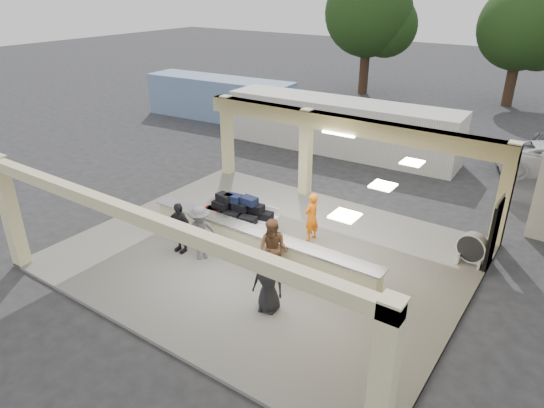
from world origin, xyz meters
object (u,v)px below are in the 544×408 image
Objects in this scene: drum_fan at (473,248)px; baggage_handler at (312,217)px; container_white at (339,126)px; baggage_counter at (258,245)px; luggage_cart at (238,212)px; passenger_b at (180,227)px; container_blue at (220,98)px; passenger_c at (200,233)px; passenger_d at (268,282)px; passenger_a at (273,250)px.

baggage_handler is (-4.76, -1.47, 0.28)m from drum_fan.
container_white reaches higher than drum_fan.
luggage_cart is at bearing 147.29° from baggage_counter.
container_blue reaches higher than passenger_b.
passenger_c is (-2.17, -2.97, 0.05)m from baggage_handler.
passenger_c is at bearing -56.20° from container_blue.
container_white is (-8.53, 7.61, 0.64)m from drum_fan.
baggage_counter is at bearing -19.30° from passenger_c.
luggage_cart is 1.48× the size of passenger_d.
passenger_c reaches higher than drum_fan.
baggage_handler is 4.26m from passenger_b.
passenger_d is (4.04, -0.90, 0.00)m from passenger_b.
container_blue is at bearing 120.11° from passenger_a.
container_white is (-4.06, 11.70, 0.26)m from passenger_a.
container_blue is at bearing -119.79° from baggage_handler.
passenger_c is (0.13, -1.98, 0.11)m from luggage_cart.
drum_fan is 6.07m from passenger_a.
passenger_b is at bearing -58.54° from container_blue.
drum_fan is at bearing -31.82° from container_blue.
container_blue reaches higher than drum_fan.
baggage_handler is at bearing 18.76° from luggage_cart.
passenger_d reaches higher than luggage_cart.
baggage_handler is 3.68m from passenger_c.
luggage_cart is 0.21× the size of container_white.
container_white is (-1.46, 10.07, 0.42)m from luggage_cart.
passenger_b is 0.94× the size of passenger_c.
container_white is (-0.74, 12.08, 0.36)m from passenger_b.
passenger_d is at bearing -47.44° from baggage_counter.
luggage_cart is at bearing 132.94° from passenger_a.
passenger_d is at bearing -75.46° from passenger_a.
passenger_b is (-3.02, -3.00, 0.00)m from baggage_handler.
passenger_c is at bearing -136.48° from drum_fan.
passenger_b is at bearing 129.23° from passenger_c.
container_white is at bearing 105.37° from baggage_counter.
passenger_a reaches higher than luggage_cart.
drum_fan is at bearing 43.22° from passenger_d.
baggage_handler is at bearing 81.46° from passenger_a.
container_blue reaches higher than baggage_handler.
passenger_d is at bearing -72.29° from container_white.
luggage_cart is 2.51m from baggage_handler.
passenger_a is at bearing 15.87° from baggage_handler.
passenger_b is at bearing -88.99° from container_white.
luggage_cart is 1.40× the size of passenger_c.
passenger_b is 0.14× the size of container_white.
container_white is at bearing 93.64° from luggage_cart.
baggage_handler is at bearing -43.89° from container_blue.
baggage_counter is 0.85× the size of container_blue.
baggage_handler is 0.17× the size of container_blue.
passenger_a is at bearing -73.39° from container_white.
passenger_d is (0.72, -1.28, -0.10)m from passenger_a.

